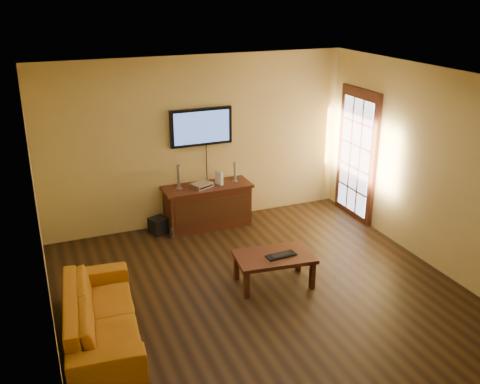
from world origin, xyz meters
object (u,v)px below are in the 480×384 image
media_console (208,206)px  speaker_left (179,178)px  coffee_table (274,259)px  keyboard (281,255)px  av_receiver (202,185)px  subwoofer (159,226)px  game_console (219,178)px  speaker_right (235,173)px  sofa (100,307)px  bottle (172,234)px  television (201,127)px

media_console → speaker_left: (-0.45, 0.04, 0.52)m
media_console → coffee_table: (0.20, -2.05, 0.01)m
keyboard → speaker_left: bearing=108.6°
av_receiver → subwoofer: bearing=150.9°
game_console → speaker_right: bearing=-13.0°
coffee_table → speaker_left: size_ratio=2.74×
coffee_table → sofa: 2.27m
coffee_table → speaker_left: bearing=107.4°
coffee_table → game_console: (0.00, 2.04, 0.44)m
sofa → bottle: size_ratio=10.22×
television → keyboard: (0.27, -2.33, -1.17)m
speaker_right → av_receiver: (-0.59, -0.05, -0.11)m
speaker_left → av_receiver: speaker_left is taller
coffee_table → speaker_right: (0.28, 2.07, 0.48)m
subwoofer → speaker_right: bearing=-19.9°
keyboard → subwoofer: bearing=116.8°
television → speaker_right: size_ratio=3.10×
speaker_left → speaker_right: size_ratio=1.20×
speaker_right → sofa: bearing=-136.9°
subwoofer → bottle: bearing=-84.7°
speaker_left → bottle: (-0.22, -0.29, -0.78)m
av_receiver → bottle: av_receiver is taller
sofa → av_receiver: bearing=-34.8°
av_receiver → television: bearing=44.3°
speaker_right → game_console: size_ratio=1.51×
sofa → coffee_table: bearing=-77.1°
coffee_table → speaker_right: 2.14m
media_console → speaker_left: speaker_left is taller
speaker_right → bottle: speaker_right is taller
game_console → bottle: size_ratio=1.13×
bottle → speaker_left: bearing=52.8°
speaker_right → av_receiver: size_ratio=1.05×
media_console → av_receiver: av_receiver is taller
media_console → speaker_left: 0.69m
bottle → game_console: bearing=16.2°
television → speaker_right: bearing=-22.9°
television → speaker_right: television is taller
game_console → subwoofer: (-1.01, 0.04, -0.67)m
speaker_left → speaker_right: 0.94m
bottle → media_console: bearing=20.9°
av_receiver → coffee_table: bearing=-105.5°
coffee_table → bottle: size_ratio=5.63×
speaker_left → av_receiver: (0.35, -0.07, -0.14)m
speaker_left → subwoofer: bearing=-179.4°
sofa → game_console: bearing=-38.6°
media_console → sofa: size_ratio=0.73×
television → game_console: (0.20, -0.23, -0.80)m
television → game_console: 0.86m
sofa → keyboard: 2.34m
av_receiver → bottle: (-0.57, -0.23, -0.64)m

